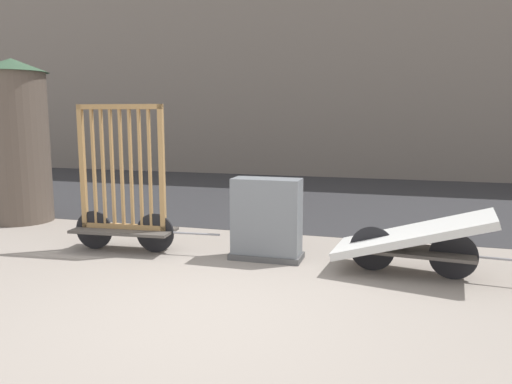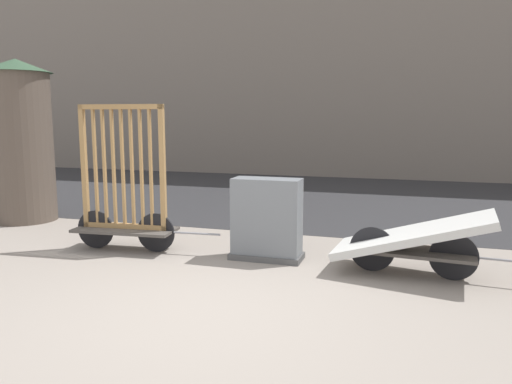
{
  "view_description": "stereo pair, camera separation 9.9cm",
  "coord_description": "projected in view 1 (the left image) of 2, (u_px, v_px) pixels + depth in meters",
  "views": [
    {
      "loc": [
        1.81,
        -4.42,
        1.92
      ],
      "look_at": [
        0.0,
        1.78,
        0.94
      ],
      "focal_mm": 35.0,
      "sensor_mm": 36.0,
      "label": 1
    },
    {
      "loc": [
        1.91,
        -4.39,
        1.92
      ],
      "look_at": [
        0.0,
        1.78,
        0.94
      ],
      "focal_mm": 35.0,
      "sensor_mm": 36.0,
      "label": 2
    }
  ],
  "objects": [
    {
      "name": "bike_cart_with_mattress",
      "position": [
        413.0,
        239.0,
        6.06
      ],
      "size": [
        2.39,
        1.05,
        0.82
      ],
      "rotation": [
        0.0,
        0.0,
        -0.09
      ],
      "color": "#4C4742",
      "rests_on": "ground_plane"
    },
    {
      "name": "bike_cart_with_bedframe",
      "position": [
        123.0,
        201.0,
        7.11
      ],
      "size": [
        2.18,
        0.68,
        2.09
      ],
      "rotation": [
        0.0,
        0.0,
        0.08
      ],
      "color": "#4C4742",
      "rests_on": "ground_plane"
    },
    {
      "name": "building_facade",
      "position": [
        352.0,
        24.0,
        16.92
      ],
      "size": [
        48.0,
        4.0,
        10.02
      ],
      "color": "slate",
      "rests_on": "ground_plane"
    },
    {
      "name": "utility_cabinet",
      "position": [
        267.0,
        222.0,
        6.72
      ],
      "size": [
        0.98,
        0.44,
        1.1
      ],
      "color": "#4C4C4C",
      "rests_on": "ground_plane"
    },
    {
      "name": "advertising_column",
      "position": [
        17.0,
        140.0,
        9.03
      ],
      "size": [
        1.26,
        1.26,
        2.94
      ],
      "color": "brown",
      "rests_on": "ground_plane"
    },
    {
      "name": "ground_plane",
      "position": [
        206.0,
        311.0,
        4.98
      ],
      "size": [
        60.0,
        60.0,
        0.0
      ],
      "primitive_type": "plane",
      "color": "gray"
    },
    {
      "name": "road_strip",
      "position": [
        321.0,
        197.0,
        12.0
      ],
      "size": [
        56.0,
        7.95,
        0.01
      ],
      "color": "#2D2D30",
      "rests_on": "ground_plane"
    }
  ]
}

